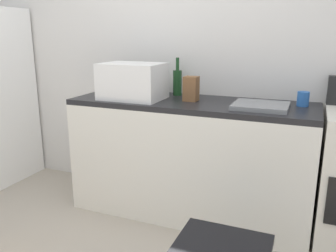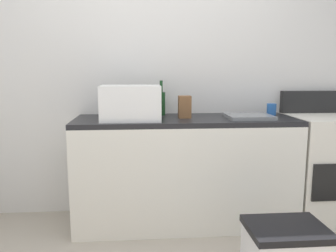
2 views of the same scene
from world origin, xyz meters
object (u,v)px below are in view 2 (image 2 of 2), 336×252
Objects in this scene: wine_bottle at (161,103)px; coffee_mug at (271,109)px; microwave at (131,103)px; stove_oven at (324,166)px; knife_block at (185,107)px.

wine_bottle is 3.00× the size of coffee_mug.
microwave is 4.60× the size of coffee_mug.
stove_oven reaches higher than coffee_mug.
wine_bottle is (0.26, 0.28, -0.03)m from microwave.
wine_bottle is at bearing 133.74° from knife_block.
stove_oven is 11.00× the size of coffee_mug.
coffee_mug is at bearing -5.04° from wine_bottle.
microwave is 1.53× the size of wine_bottle.
microwave is (-1.66, -0.09, 0.57)m from stove_oven.
wine_bottle is at bearing 172.26° from stove_oven.
microwave is at bearing -170.87° from coffee_mug.
wine_bottle is 0.26m from knife_block.
stove_oven is at bearing -7.74° from wine_bottle.
coffee_mug is at bearing 166.67° from stove_oven.
stove_oven is 1.52m from wine_bottle.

